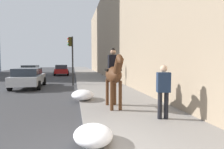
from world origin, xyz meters
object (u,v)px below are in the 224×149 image
car_near_lane (28,77)px  traffic_light_near_curb (71,53)px  car_far_lane (31,71)px  mounted_horse_near (114,74)px  pedestrian_greeting (163,88)px  car_mid_lane (61,70)px

car_near_lane → traffic_light_near_curb: 3.62m
car_far_lane → traffic_light_near_curb: traffic_light_near_curb is taller
mounted_horse_near → car_far_lane: 19.50m
pedestrian_greeting → car_far_lane: size_ratio=0.40×
car_near_lane → car_mid_lane: 12.60m
car_mid_lane → car_far_lane: size_ratio=0.96×
mounted_horse_near → traffic_light_near_curb: size_ratio=0.61×
traffic_light_near_curb → mounted_horse_near: bearing=-168.4°
mounted_horse_near → pedestrian_greeting: bearing=35.1°
car_near_lane → car_far_lane: bearing=9.7°
car_near_lane → traffic_light_near_curb: (0.61, -3.07, 1.82)m
mounted_horse_near → pedestrian_greeting: size_ratio=1.38×
car_near_lane → car_far_lane: same height
traffic_light_near_curb → car_near_lane: bearing=101.2°
pedestrian_greeting → car_mid_lane: (21.74, 4.39, -0.35)m
car_far_lane → pedestrian_greeting: bearing=-157.7°
pedestrian_greeting → car_near_lane: bearing=44.1°
car_far_lane → mounted_horse_near: bearing=-159.2°
car_far_lane → car_mid_lane: bearing=-63.3°
mounted_horse_near → pedestrian_greeting: mounted_horse_near is taller
mounted_horse_near → car_mid_lane: 20.31m
mounted_horse_near → car_mid_lane: bearing=-171.7°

